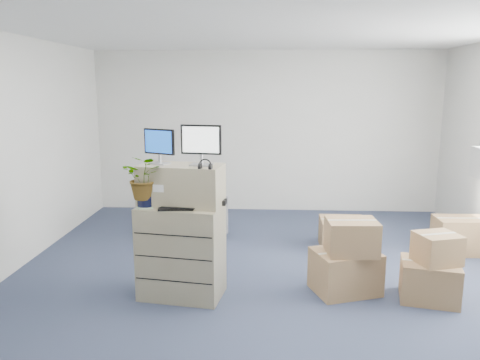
# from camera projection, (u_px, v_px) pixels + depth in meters

# --- Properties ---
(ground) EXTENTS (7.00, 7.00, 0.00)m
(ground) POSITION_uv_depth(u_px,v_px,m) (265.00, 293.00, 5.04)
(ground) COLOR #273146
(ground) RESTS_ON ground
(wall_back) EXTENTS (6.00, 0.02, 2.80)m
(wall_back) POSITION_uv_depth(u_px,v_px,m) (266.00, 132.00, 8.20)
(wall_back) COLOR silver
(wall_back) RESTS_ON ground
(filing_cabinet_lower) EXTENTS (0.91, 0.64, 0.98)m
(filing_cabinet_lower) POSITION_uv_depth(u_px,v_px,m) (182.00, 251.00, 4.89)
(filing_cabinet_lower) COLOR #9C8D6C
(filing_cabinet_lower) RESTS_ON ground
(filing_cabinet_upper) EXTENTS (0.89, 0.54, 0.42)m
(filing_cabinet_upper) POSITION_uv_depth(u_px,v_px,m) (181.00, 185.00, 4.80)
(filing_cabinet_upper) COLOR #9C8D6C
(filing_cabinet_upper) RESTS_ON filing_cabinet_lower
(monitor_left) EXTENTS (0.34, 0.21, 0.36)m
(monitor_left) POSITION_uv_depth(u_px,v_px,m) (159.00, 144.00, 4.77)
(monitor_left) COLOR #99999E
(monitor_left) RESTS_ON filing_cabinet_upper
(monitor_right) EXTENTS (0.41, 0.19, 0.41)m
(monitor_right) POSITION_uv_depth(u_px,v_px,m) (201.00, 143.00, 4.67)
(monitor_right) COLOR #99999E
(monitor_right) RESTS_ON filing_cabinet_upper
(headphones) EXTENTS (0.13, 0.03, 0.13)m
(headphones) POSITION_uv_depth(u_px,v_px,m) (205.00, 165.00, 4.51)
(headphones) COLOR black
(headphones) RESTS_ON filing_cabinet_upper
(keyboard) EXTENTS (0.41, 0.22, 0.02)m
(keyboard) POSITION_uv_depth(u_px,v_px,m) (178.00, 208.00, 4.66)
(keyboard) COLOR black
(keyboard) RESTS_ON filing_cabinet_lower
(mouse) EXTENTS (0.10, 0.07, 0.03)m
(mouse) POSITION_uv_depth(u_px,v_px,m) (204.00, 208.00, 4.64)
(mouse) COLOR silver
(mouse) RESTS_ON filing_cabinet_lower
(water_bottle) EXTENTS (0.06, 0.06, 0.22)m
(water_bottle) POSITION_uv_depth(u_px,v_px,m) (190.00, 196.00, 4.76)
(water_bottle) COLOR gray
(water_bottle) RESTS_ON filing_cabinet_lower
(phone_dock) EXTENTS (0.06, 0.06, 0.13)m
(phone_dock) POSITION_uv_depth(u_px,v_px,m) (181.00, 201.00, 4.81)
(phone_dock) COLOR silver
(phone_dock) RESTS_ON filing_cabinet_lower
(external_drive) EXTENTS (0.18, 0.14, 0.05)m
(external_drive) POSITION_uv_depth(u_px,v_px,m) (218.00, 202.00, 4.85)
(external_drive) COLOR black
(external_drive) RESTS_ON filing_cabinet_lower
(tissue_box) EXTENTS (0.26, 0.18, 0.09)m
(tissue_box) POSITION_uv_depth(u_px,v_px,m) (211.00, 195.00, 4.84)
(tissue_box) COLOR #4694EF
(tissue_box) RESTS_ON external_drive
(potted_plant) EXTENTS (0.50, 0.53, 0.43)m
(potted_plant) POSITION_uv_depth(u_px,v_px,m) (145.00, 183.00, 4.69)
(potted_plant) COLOR #A5C39D
(potted_plant) RESTS_ON filing_cabinet_lower
(office_chair) EXTENTS (0.97, 0.96, 0.73)m
(office_chair) POSITION_uv_depth(u_px,v_px,m) (194.00, 213.00, 6.83)
(office_chair) COLOR slate
(office_chair) RESTS_ON ground
(cardboard_boxes) EXTENTS (2.47, 2.15, 0.82)m
(cardboard_boxes) POSITION_uv_depth(u_px,v_px,m) (390.00, 250.00, 5.50)
(cardboard_boxes) COLOR #947047
(cardboard_boxes) RESTS_ON ground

